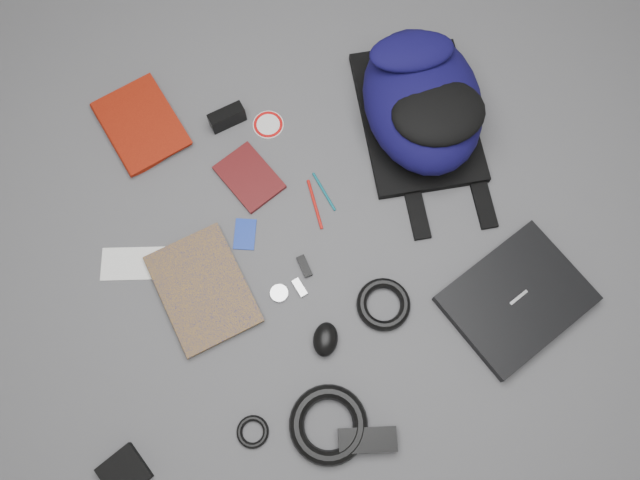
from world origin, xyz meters
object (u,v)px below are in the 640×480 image
object	(u,v)px
textbook_red	(110,141)
laptop	(517,299)
backpack	(422,100)
comic_book	(165,308)
compact_camera	(227,117)
power_brick	(367,440)
mouse	(325,339)
dvd_case	(249,177)
pouch	(124,473)

from	to	relation	value
textbook_red	laptop	bearing A→B (deg)	-54.05
backpack	textbook_red	bearing A→B (deg)	175.54
backpack	comic_book	bearing A→B (deg)	-150.47
laptop	compact_camera	distance (m)	0.91
comic_book	compact_camera	xyz separation A→B (m)	(0.28, 0.47, 0.02)
comic_book	laptop	bearing A→B (deg)	-25.52
backpack	power_brick	xyz separation A→B (m)	(-0.39, -0.78, -0.08)
textbook_red	compact_camera	bearing A→B (deg)	-20.25
backpack	mouse	distance (m)	0.68
laptop	dvd_case	xyz separation A→B (m)	(-0.57, 0.51, -0.01)
laptop	textbook_red	bearing A→B (deg)	120.36
comic_book	mouse	bearing A→B (deg)	-38.25
textbook_red	pouch	size ratio (longest dim) A/B	2.64
backpack	textbook_red	size ratio (longest dim) A/B	1.88
compact_camera	laptop	bearing A→B (deg)	-61.66
compact_camera	pouch	world-z (taller)	compact_camera
backpack	dvd_case	bearing A→B (deg)	-168.28
compact_camera	mouse	bearing A→B (deg)	-93.91
textbook_red	compact_camera	world-z (taller)	compact_camera
mouse	pouch	bearing A→B (deg)	-138.40
compact_camera	power_brick	distance (m)	0.92
power_brick	textbook_red	bearing A→B (deg)	128.96
compact_camera	textbook_red	bearing A→B (deg)	163.71
backpack	pouch	world-z (taller)	backpack
textbook_red	mouse	world-z (taller)	mouse
laptop	pouch	xyz separation A→B (m)	(-1.03, -0.14, -0.00)
backpack	comic_book	size ratio (longest dim) A/B	1.66
dvd_case	backpack	bearing A→B (deg)	-18.28
laptop	comic_book	bearing A→B (deg)	144.11
dvd_case	compact_camera	xyz separation A→B (m)	(-0.02, 0.18, 0.02)
mouse	comic_book	bearing A→B (deg)	176.95
backpack	laptop	distance (m)	0.57
textbook_red	power_brick	distance (m)	1.04
mouse	power_brick	distance (m)	0.26
comic_book	power_brick	distance (m)	0.60
laptop	dvd_case	world-z (taller)	laptop
power_brick	pouch	distance (m)	0.57
laptop	power_brick	xyz separation A→B (m)	(-0.46, -0.22, 0.00)
laptop	textbook_red	world-z (taller)	laptop
dvd_case	mouse	size ratio (longest dim) A/B	1.99
compact_camera	mouse	xyz separation A→B (m)	(0.09, -0.66, -0.01)
dvd_case	compact_camera	distance (m)	0.18
textbook_red	mouse	xyz separation A→B (m)	(0.42, -0.68, 0.01)
laptop	power_brick	distance (m)	0.51
textbook_red	mouse	distance (m)	0.80
backpack	mouse	bearing A→B (deg)	-122.14
textbook_red	dvd_case	bearing A→B (deg)	-46.88
backpack	pouch	distance (m)	1.19
dvd_case	power_brick	bearing A→B (deg)	-105.41
laptop	power_brick	bearing A→B (deg)	-175.86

